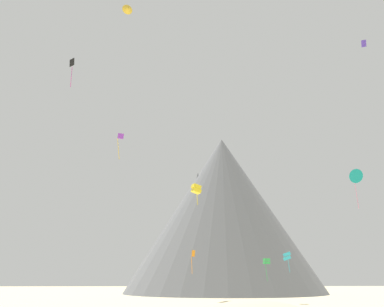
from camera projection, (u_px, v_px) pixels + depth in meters
The scene contains 10 objects.
rock_massif at pixel (225, 221), 136.99m from camera, with size 82.96×82.96×46.80m.
kite_green_low at pixel (267, 261), 85.18m from camera, with size 1.21×1.22×4.17m.
kite_black_high at pixel (72, 65), 79.35m from camera, with size 1.05×0.84×5.70m.
kite_teal_mid at pixel (356, 176), 78.40m from camera, with size 1.94×2.06×6.98m.
kite_gold_high at pixel (128, 9), 58.14m from camera, with size 1.41×0.92×1.38m.
kite_cyan_low at pixel (287, 256), 86.18m from camera, with size 1.67×1.57×3.86m.
kite_orange_low at pixel (193, 257), 74.82m from camera, with size 0.70×0.35×3.85m.
kite_yellow_mid at pixel (196, 189), 65.80m from camera, with size 1.60×1.53×3.09m.
kite_indigo_high at pixel (364, 43), 65.72m from camera, with size 0.67×0.64×1.05m.
kite_violet_high at pixel (120, 140), 71.39m from camera, with size 1.00×0.44×4.29m.
Camera 1 is at (-5.69, -30.66, 4.91)m, focal length 41.99 mm.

